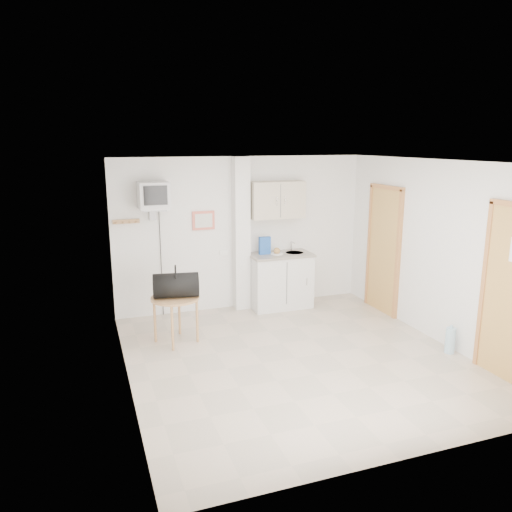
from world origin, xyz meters
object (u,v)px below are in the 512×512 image
object	(u,v)px
duffel_bag	(176,285)
water_bottle	(450,340)
crt_television	(154,196)
round_table	(175,302)

from	to	relation	value
duffel_bag	water_bottle	xyz separation A→B (m)	(3.32, -1.56, -0.65)
water_bottle	crt_television	bearing A→B (deg)	143.40
round_table	duffel_bag	size ratio (longest dim) A/B	1.01
crt_television	water_bottle	size ratio (longest dim) A/B	5.56
water_bottle	duffel_bag	bearing A→B (deg)	154.77
duffel_bag	crt_television	bearing A→B (deg)	105.60
crt_television	duffel_bag	distance (m)	1.49
round_table	water_bottle	xyz separation A→B (m)	(3.34, -1.57, -0.40)
round_table	crt_television	bearing A→B (deg)	95.56
crt_television	duffel_bag	xyz separation A→B (m)	(0.11, -0.98, -1.11)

